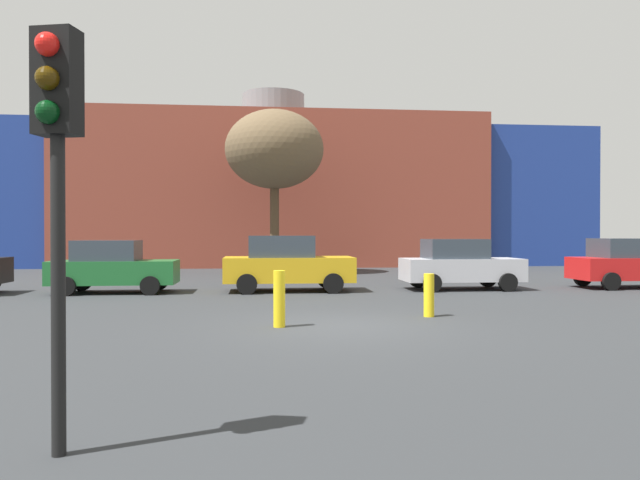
{
  "coord_description": "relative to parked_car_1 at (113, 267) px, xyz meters",
  "views": [
    {
      "loc": [
        -1.68,
        -12.2,
        1.9
      ],
      "look_at": [
        0.39,
        7.7,
        1.69
      ],
      "focal_mm": 33.64,
      "sensor_mm": 36.0,
      "label": 1
    }
  ],
  "objects": [
    {
      "name": "parked_car_4",
      "position": [
        17.6,
        0.0,
        0.02
      ],
      "size": [
        4.01,
        1.97,
        1.74
      ],
      "color": "red",
      "rests_on": "ground_plane"
    },
    {
      "name": "bollard_yellow_0",
      "position": [
        8.52,
        -6.42,
        -0.35
      ],
      "size": [
        0.24,
        0.24,
        0.98
      ],
      "primitive_type": "cylinder",
      "color": "yellow",
      "rests_on": "ground_plane"
    },
    {
      "name": "building_backdrop",
      "position": [
        5.63,
        19.09,
        3.55
      ],
      "size": [
        38.41,
        11.64,
        10.88
      ],
      "color": "brown",
      "rests_on": "ground_plane"
    },
    {
      "name": "parked_car_3",
      "position": [
        11.46,
        0.0,
        0.02
      ],
      "size": [
        3.97,
        1.95,
        1.72
      ],
      "color": "silver",
      "rests_on": "ground_plane"
    },
    {
      "name": "parked_car_1",
      "position": [
        0.0,
        0.0,
        0.0
      ],
      "size": [
        3.9,
        1.92,
        1.69
      ],
      "color": "#1E662D",
      "rests_on": "ground_plane"
    },
    {
      "name": "parked_car_2",
      "position": [
        5.58,
        0.0,
        0.07
      ],
      "size": [
        4.24,
        2.08,
        1.84
      ],
      "color": "gold",
      "rests_on": "ground_plane"
    },
    {
      "name": "ground_plane",
      "position": [
        6.31,
        -7.56,
        -0.84
      ],
      "size": [
        200.0,
        200.0,
        0.0
      ],
      "primitive_type": "plane",
      "color": "#2D3033"
    },
    {
      "name": "bollard_yellow_1",
      "position": [
        5.06,
        -7.6,
        -0.26
      ],
      "size": [
        0.24,
        0.24,
        1.15
      ],
      "primitive_type": "cylinder",
      "color": "yellow",
      "rests_on": "ground_plane"
    },
    {
      "name": "bare_tree_0",
      "position": [
        5.42,
        8.86,
        5.05
      ],
      "size": [
        4.69,
        4.69,
        7.8
      ],
      "color": "brown",
      "rests_on": "ground_plane"
    },
    {
      "name": "traffic_light_near_left",
      "position": [
        2.93,
        -14.48,
        1.84
      ],
      "size": [
        0.41,
        0.4,
        3.63
      ],
      "rotation": [
        0.0,
        0.0,
        -1.82
      ],
      "color": "black",
      "rests_on": "ground_plane"
    }
  ]
}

